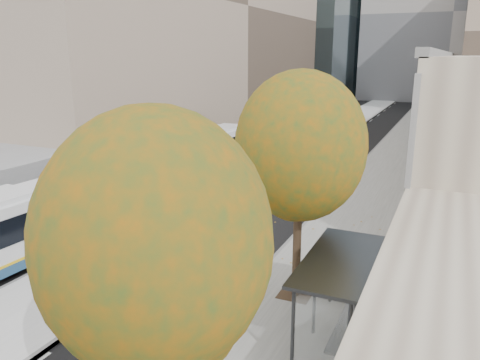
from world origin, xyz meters
The scene contains 10 objects.
bus_platform centered at (-3.88, 35.00, 0.07)m, with size 4.25×150.00×0.15m, color #BEBEBE.
sidewalk centered at (4.12, 35.00, 0.04)m, with size 4.75×150.00×0.08m, color gray.
building_midrise centered at (-22.50, 41.00, 12.50)m, with size 24.00×46.00×25.00m, color gray.
building_far_block centered at (6.00, 96.00, 15.00)m, with size 30.00×18.00×30.00m, color #A9A09B.
bus_shelter centered at (5.69, 10.96, 2.19)m, with size 1.90×4.40×2.53m.
tree_b centered at (3.60, 5.00, 5.04)m, with size 4.00×4.00×6.97m.
tree_c centered at (3.60, 13.00, 5.25)m, with size 4.20×4.20×7.28m.
bus_far centered at (-7.34, 23.51, 1.56)m, with size 2.64×17.10×2.85m.
cyclist centered at (0.34, 10.16, 0.83)m, with size 0.66×1.76×2.23m.
distant_car centered at (-8.07, 53.38, 0.73)m, with size 1.73×4.29×1.46m, color white.
Camera 1 is at (7.93, -1.03, 8.06)m, focal length 35.00 mm.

